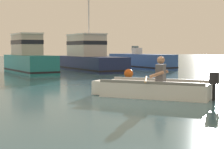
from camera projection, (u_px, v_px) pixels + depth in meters
ground_plane at (131, 96)px, 10.69m from camera, size 120.00×120.00×0.00m
rowboat_with_person at (153, 89)px, 10.51m from camera, size 2.64×3.37×1.19m
moored_boat_teal at (29, 58)px, 20.88m from camera, size 1.79×5.31×2.31m
moored_boat_navy at (89, 57)px, 23.39m from camera, size 2.55×6.95×4.52m
moored_boat_blue at (141, 62)px, 25.70m from camera, size 1.96×6.38×1.61m
mooring_buoy at (129, 74)px, 17.33m from camera, size 0.44×0.44×0.44m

